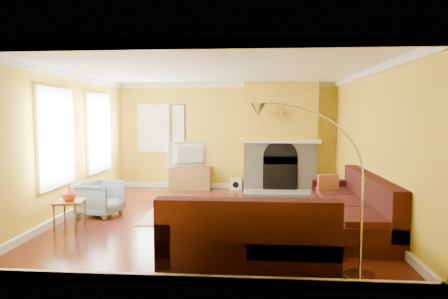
# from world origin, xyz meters

# --- Properties ---
(floor) EXTENTS (5.50, 6.00, 0.02)m
(floor) POSITION_xyz_m (0.00, 0.00, -0.01)
(floor) COLOR #5E2013
(floor) RESTS_ON ground
(ceiling) EXTENTS (5.50, 6.00, 0.02)m
(ceiling) POSITION_xyz_m (0.00, 0.00, 2.71)
(ceiling) COLOR white
(ceiling) RESTS_ON ground
(wall_back) EXTENTS (5.50, 0.02, 2.70)m
(wall_back) POSITION_xyz_m (0.00, 3.01, 1.35)
(wall_back) COLOR gold
(wall_back) RESTS_ON ground
(wall_front) EXTENTS (5.50, 0.02, 2.70)m
(wall_front) POSITION_xyz_m (0.00, -3.01, 1.35)
(wall_front) COLOR gold
(wall_front) RESTS_ON ground
(wall_left) EXTENTS (0.02, 6.00, 2.70)m
(wall_left) POSITION_xyz_m (-2.76, 0.00, 1.35)
(wall_left) COLOR gold
(wall_left) RESTS_ON ground
(wall_right) EXTENTS (0.02, 6.00, 2.70)m
(wall_right) POSITION_xyz_m (2.76, 0.00, 1.35)
(wall_right) COLOR gold
(wall_right) RESTS_ON ground
(baseboard) EXTENTS (5.50, 6.00, 0.12)m
(baseboard) POSITION_xyz_m (0.00, 0.00, 0.06)
(baseboard) COLOR white
(baseboard) RESTS_ON floor
(crown_molding) EXTENTS (5.50, 6.00, 0.12)m
(crown_molding) POSITION_xyz_m (0.00, 0.00, 2.64)
(crown_molding) COLOR white
(crown_molding) RESTS_ON ceiling
(window_left_near) EXTENTS (0.06, 1.22, 1.72)m
(window_left_near) POSITION_xyz_m (-2.72, 1.30, 1.50)
(window_left_near) COLOR white
(window_left_near) RESTS_ON wall_left
(window_left_far) EXTENTS (0.06, 1.22, 1.72)m
(window_left_far) POSITION_xyz_m (-2.72, -0.60, 1.50)
(window_left_far) COLOR white
(window_left_far) RESTS_ON wall_left
(window_back) EXTENTS (0.82, 0.06, 1.22)m
(window_back) POSITION_xyz_m (-1.90, 2.96, 1.55)
(window_back) COLOR white
(window_back) RESTS_ON wall_back
(wall_art) EXTENTS (0.34, 0.04, 1.14)m
(wall_art) POSITION_xyz_m (-1.25, 2.97, 1.60)
(wall_art) COLOR white
(wall_art) RESTS_ON wall_back
(fireplace) EXTENTS (1.80, 0.40, 2.70)m
(fireplace) POSITION_xyz_m (1.35, 2.80, 1.35)
(fireplace) COLOR gray
(fireplace) RESTS_ON floor
(mantel) EXTENTS (1.92, 0.22, 0.08)m
(mantel) POSITION_xyz_m (1.35, 2.56, 1.25)
(mantel) COLOR white
(mantel) RESTS_ON fireplace
(hearth) EXTENTS (1.80, 0.70, 0.06)m
(hearth) POSITION_xyz_m (1.35, 2.25, 0.03)
(hearth) COLOR gray
(hearth) RESTS_ON floor
(sunburst) EXTENTS (0.70, 0.04, 0.70)m
(sunburst) POSITION_xyz_m (1.35, 2.57, 1.95)
(sunburst) COLOR olive
(sunburst) RESTS_ON fireplace
(rug) EXTENTS (2.40, 1.80, 0.02)m
(rug) POSITION_xyz_m (-0.13, 0.21, 0.01)
(rug) COLOR beige
(rug) RESTS_ON floor
(sectional_sofa) EXTENTS (3.22, 3.52, 0.90)m
(sectional_sofa) POSITION_xyz_m (1.14, -0.94, 0.45)
(sectional_sofa) COLOR #381212
(sectional_sofa) RESTS_ON floor
(coffee_table) EXTENTS (1.15, 1.15, 0.35)m
(coffee_table) POSITION_xyz_m (0.55, -0.51, 0.18)
(coffee_table) COLOR white
(coffee_table) RESTS_ON floor
(media_console) EXTENTS (1.04, 0.47, 0.57)m
(media_console) POSITION_xyz_m (-0.91, 2.75, 0.29)
(media_console) COLOR brown
(media_console) RESTS_ON floor
(tv) EXTENTS (1.08, 0.59, 0.64)m
(tv) POSITION_xyz_m (-0.91, 2.75, 0.89)
(tv) COLOR black
(tv) RESTS_ON media_console
(subwoofer) EXTENTS (0.29, 0.29, 0.29)m
(subwoofer) POSITION_xyz_m (0.25, 2.78, 0.15)
(subwoofer) COLOR white
(subwoofer) RESTS_ON floor
(armchair) EXTENTS (0.84, 0.83, 0.65)m
(armchair) POSITION_xyz_m (-2.18, -0.01, 0.33)
(armchair) COLOR slate
(armchair) RESTS_ON floor
(side_table) EXTENTS (0.54, 0.54, 0.49)m
(side_table) POSITION_xyz_m (-2.31, -1.00, 0.25)
(side_table) COLOR brown
(side_table) RESTS_ON floor
(vase) EXTENTS (0.29, 0.29, 0.24)m
(vase) POSITION_xyz_m (-2.31, -1.00, 0.61)
(vase) COLOR #E7431B
(vase) RESTS_ON side_table
(book) EXTENTS (0.28, 0.32, 0.03)m
(book) POSITION_xyz_m (0.41, -0.42, 0.37)
(book) COLOR white
(book) RESTS_ON coffee_table
(arc_lamp) EXTENTS (1.30, 0.36, 2.02)m
(arc_lamp) POSITION_xyz_m (1.39, -2.65, 1.01)
(arc_lamp) COLOR silver
(arc_lamp) RESTS_ON floor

